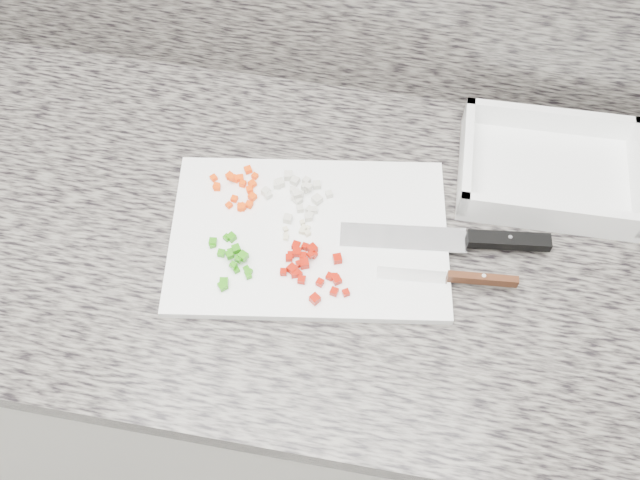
{
  "coord_description": "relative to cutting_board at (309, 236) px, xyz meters",
  "views": [
    {
      "loc": [
        0.18,
        0.9,
        1.79
      ],
      "look_at": [
        0.08,
        1.41,
        0.93
      ],
      "focal_mm": 40.0,
      "sensor_mm": 36.0,
      "label": 1
    }
  ],
  "objects": [
    {
      "name": "cutting_board",
      "position": [
        0.0,
        0.0,
        0.0
      ],
      "size": [
        0.43,
        0.32,
        0.01
      ],
      "primitive_type": "cube",
      "rotation": [
        0.0,
        0.0,
        0.15
      ],
      "color": "white",
      "rests_on": "countertop"
    },
    {
      "name": "onion_pile",
      "position": [
        -0.03,
        0.06,
        0.01
      ],
      "size": [
        0.11,
        0.09,
        0.02
      ],
      "color": "beige",
      "rests_on": "cutting_board"
    },
    {
      "name": "tray",
      "position": [
        0.34,
        0.17,
        0.01
      ],
      "size": [
        0.27,
        0.2,
        0.06
      ],
      "rotation": [
        0.0,
        0.0,
        0.03
      ],
      "color": "white",
      "rests_on": "countertop"
    },
    {
      "name": "chef_knife",
      "position": [
        0.23,
        0.03,
        0.01
      ],
      "size": [
        0.3,
        0.07,
        0.02
      ],
      "rotation": [
        0.0,
        0.0,
        0.12
      ],
      "color": "white",
      "rests_on": "cutting_board"
    },
    {
      "name": "carrot_pile",
      "position": [
        -0.12,
        0.05,
        0.01
      ],
      "size": [
        0.08,
        0.08,
        0.01
      ],
      "color": "#FF4405",
      "rests_on": "cutting_board"
    },
    {
      "name": "cabinet",
      "position": [
        -0.06,
        0.01,
        -0.48
      ],
      "size": [
        3.92,
        0.62,
        0.86
      ],
      "primitive_type": "cube",
      "color": "silver",
      "rests_on": "ground"
    },
    {
      "name": "garlic_pile",
      "position": [
        -0.01,
        -0.0,
        0.01
      ],
      "size": [
        0.05,
        0.05,
        0.01
      ],
      "color": "beige",
      "rests_on": "cutting_board"
    },
    {
      "name": "green_pepper_pile",
      "position": [
        -0.1,
        -0.06,
        0.01
      ],
      "size": [
        0.07,
        0.09,
        0.02
      ],
      "color": "#25830B",
      "rests_on": "cutting_board"
    },
    {
      "name": "red_pepper_pile",
      "position": [
        0.01,
        -0.06,
        0.01
      ],
      "size": [
        0.1,
        0.09,
        0.02
      ],
      "color": "#A30F02",
      "rests_on": "cutting_board"
    },
    {
      "name": "countertop",
      "position": [
        -0.06,
        0.01,
        -0.03
      ],
      "size": [
        3.96,
        0.64,
        0.04
      ],
      "primitive_type": "cube",
      "color": "#67635B",
      "rests_on": "cabinet"
    },
    {
      "name": "paring_knife",
      "position": [
        0.23,
        -0.04,
        0.01
      ],
      "size": [
        0.19,
        0.03,
        0.02
      ],
      "rotation": [
        0.0,
        0.0,
        0.08
      ],
      "color": "white",
      "rests_on": "cutting_board"
    }
  ]
}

